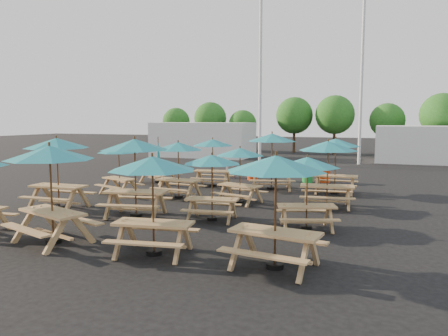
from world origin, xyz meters
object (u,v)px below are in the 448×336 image
(picnic_unit_7, at_px, (213,145))
(picnic_unit_14, at_px, (328,150))
(picnic_unit_5, at_px, (135,149))
(waste_bin_1, at_px, (252,172))
(picnic_unit_2, at_px, (119,152))
(waste_bin_2, at_px, (308,174))
(picnic_unit_9, at_px, (212,163))
(picnic_unit_8, at_px, (152,169))
(picnic_unit_6, at_px, (178,150))
(picnic_unit_12, at_px, (276,170))
(picnic_unit_15, at_px, (336,146))
(picnic_unit_3, at_px, (158,164))
(waste_bin_3, at_px, (325,174))
(picnic_unit_11, at_px, (272,141))
(picnic_unit_1, at_px, (57,147))
(picnic_unit_10, at_px, (240,155))
(waste_bin_0, at_px, (231,170))
(picnic_unit_4, at_px, (50,159))
(picnic_unit_13, at_px, (307,167))

(picnic_unit_7, xyz_separation_m, picnic_unit_14, (5.58, -3.08, 0.13))
(picnic_unit_5, relative_size, waste_bin_1, 3.06)
(picnic_unit_2, height_order, waste_bin_2, picnic_unit_2)
(picnic_unit_2, height_order, picnic_unit_9, picnic_unit_9)
(picnic_unit_8, bearing_deg, picnic_unit_6, 103.12)
(picnic_unit_8, relative_size, waste_bin_2, 2.74)
(picnic_unit_8, xyz_separation_m, picnic_unit_12, (2.83, 0.08, 0.09))
(picnic_unit_14, xyz_separation_m, picnic_unit_15, (-0.06, 3.01, -0.03))
(picnic_unit_3, bearing_deg, picnic_unit_2, -69.68)
(picnic_unit_9, distance_m, waste_bin_3, 9.78)
(picnic_unit_11, height_order, picnic_unit_15, picnic_unit_11)
(picnic_unit_1, distance_m, picnic_unit_14, 9.36)
(picnic_unit_9, bearing_deg, picnic_unit_8, -96.53)
(picnic_unit_3, xyz_separation_m, picnic_unit_8, (5.43, -10.08, 1.05))
(picnic_unit_10, height_order, waste_bin_0, picnic_unit_10)
(picnic_unit_4, height_order, picnic_unit_11, picnic_unit_11)
(picnic_unit_2, bearing_deg, waste_bin_1, 76.41)
(picnic_unit_2, bearing_deg, picnic_unit_15, 40.59)
(picnic_unit_14, xyz_separation_m, waste_bin_2, (-1.67, 5.81, -1.61))
(picnic_unit_4, bearing_deg, picnic_unit_5, 102.12)
(picnic_unit_1, bearing_deg, picnic_unit_14, 20.24)
(picnic_unit_13, bearing_deg, waste_bin_1, 96.78)
(picnic_unit_3, relative_size, picnic_unit_10, 1.02)
(picnic_unit_14, bearing_deg, picnic_unit_12, -99.63)
(picnic_unit_2, relative_size, picnic_unit_10, 1.02)
(picnic_unit_15, bearing_deg, waste_bin_3, 102.93)
(picnic_unit_9, distance_m, picnic_unit_13, 2.91)
(picnic_unit_3, xyz_separation_m, picnic_unit_11, (5.66, -0.03, 1.22))
(picnic_unit_11, xyz_separation_m, waste_bin_1, (-1.68, 2.65, -1.73))
(picnic_unit_12, height_order, waste_bin_3, picnic_unit_12)
(picnic_unit_4, xyz_separation_m, picnic_unit_5, (0.35, 3.31, 0.02))
(picnic_unit_9, bearing_deg, picnic_unit_15, 57.31)
(picnic_unit_8, height_order, waste_bin_2, picnic_unit_8)
(picnic_unit_8, distance_m, picnic_unit_13, 4.59)
(picnic_unit_3, distance_m, picnic_unit_15, 8.48)
(picnic_unit_7, relative_size, picnic_unit_9, 1.08)
(picnic_unit_8, bearing_deg, waste_bin_1, 87.83)
(picnic_unit_9, bearing_deg, picnic_unit_4, -134.18)
(picnic_unit_4, xyz_separation_m, picnic_unit_13, (5.73, 3.62, -0.35))
(picnic_unit_4, bearing_deg, picnic_unit_12, 19.51)
(picnic_unit_6, relative_size, picnic_unit_11, 0.83)
(picnic_unit_12, bearing_deg, picnic_unit_5, 156.86)
(picnic_unit_10, bearing_deg, picnic_unit_6, -169.13)
(picnic_unit_6, bearing_deg, picnic_unit_1, -126.17)
(picnic_unit_4, relative_size, picnic_unit_11, 1.02)
(waste_bin_2, bearing_deg, picnic_unit_14, -74.01)
(picnic_unit_1, bearing_deg, waste_bin_3, 49.46)
(picnic_unit_6, distance_m, picnic_unit_8, 7.25)
(picnic_unit_8, xyz_separation_m, waste_bin_0, (-2.71, 12.95, -1.56))
(picnic_unit_15, height_order, waste_bin_1, picnic_unit_15)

